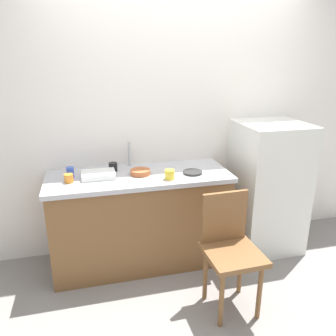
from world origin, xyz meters
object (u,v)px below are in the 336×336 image
Objects in this scene: refrigerator at (267,187)px; chair at (230,247)px; dish_tray at (98,175)px; hotplate at (193,172)px; terracotta_bowl at (140,172)px; cup_black at (113,167)px; cup_blue at (70,172)px; cup_orange at (69,178)px; cup_yellow at (170,175)px.

refrigerator is 1.41× the size of chair.
hotplate is (0.81, -0.10, -0.02)m from dish_tray.
terracotta_bowl is 0.46m from hotplate.
refrigerator is at bearing 44.07° from chair.
terracotta_bowl reaches higher than hotplate.
cup_black is (-0.22, 0.16, 0.02)m from terracotta_bowl.
dish_tray is at bearing 178.04° from terracotta_bowl.
refrigerator is 1.86m from cup_blue.
dish_tray is (-0.90, 0.73, 0.39)m from chair.
cup_orange reaches higher than hotplate.
cup_black is 0.81× the size of cup_blue.
dish_tray is at bearing 138.94° from chair.
refrigerator is at bearing -5.71° from cup_black.
refrigerator reaches higher than dish_tray.
dish_tray is 0.60m from cup_yellow.
chair is 12.22× the size of cup_orange.
cup_yellow is 0.82m from cup_orange.
terracotta_bowl is (-0.54, 0.72, 0.39)m from chair.
cup_yellow is at bearing -8.78° from cup_orange.
cup_yellow reaches higher than cup_orange.
chair is at bearing -30.64° from cup_orange.
chair is 0.75m from hotplate.
dish_tray is at bearing 162.11° from cup_yellow.
cup_black is at bearing 46.45° from dish_tray.
cup_black reaches higher than hotplate.
chair is 0.76m from cup_yellow.
cup_blue reaches higher than dish_tray.
cup_blue is (-0.59, 0.06, 0.02)m from terracotta_bowl.
cup_orange is 0.11m from cup_blue.
dish_tray is 3.70× the size of cup_black.
chair is at bearing -81.64° from hotplate.
terracotta_bowl is (-1.25, -0.01, 0.26)m from refrigerator.
refrigerator is at bearing 0.41° from terracotta_bowl.
cup_black reaches higher than dish_tray.
dish_tray is 3.41× the size of cup_yellow.
refrigerator is 1.09m from cup_yellow.
cup_orange is at bearing 171.22° from cup_yellow.
dish_tray is at bearing 179.88° from refrigerator.
hotplate is (-0.09, 0.64, 0.38)m from chair.
cup_orange is at bearing -95.15° from cup_blue.
cup_blue is (-0.23, 0.05, 0.02)m from dish_tray.
terracotta_bowl is at bearing -1.96° from dish_tray.
cup_blue is at bearing 173.79° from terracotta_bowl.
dish_tray is 0.20m from cup_black.
cup_blue is at bearing -165.86° from cup_black.
refrigerator is 1.50m from cup_black.
cup_blue is (-0.37, -0.09, 0.01)m from cup_black.
hotplate is 2.07× the size of cup_yellow.
cup_black is (-1.47, 0.15, 0.28)m from refrigerator.
cup_orange is at bearing -178.25° from refrigerator.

